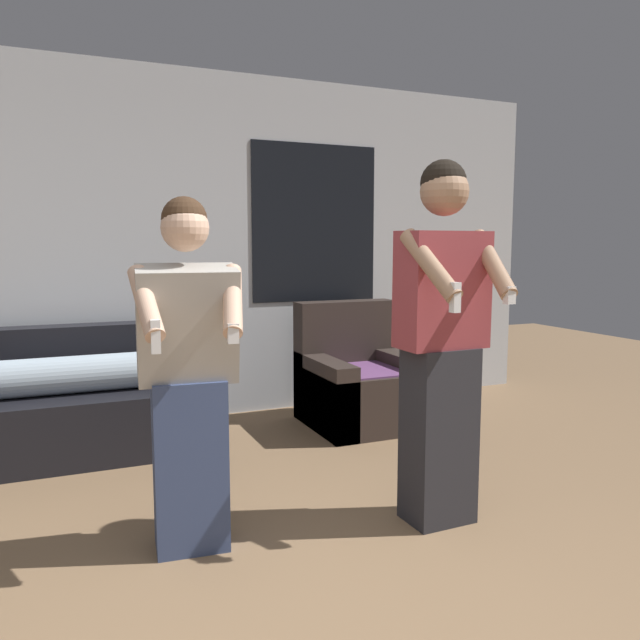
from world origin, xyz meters
TOP-DOWN VIEW (x-y plane):
  - wall_back at (0.02, 3.36)m, footprint 6.70×0.07m
  - couch at (-0.63, 2.86)m, footprint 1.71×0.92m
  - armchair at (1.38, 2.66)m, footprint 0.81×0.83m
  - person_left at (-0.22, 1.18)m, footprint 0.49×0.52m
  - person_right at (0.97, 0.98)m, footprint 0.49×0.46m

SIDE VIEW (x-z plane):
  - couch at x=-0.63m, z-range -0.11..0.70m
  - armchair at x=1.38m, z-range -0.16..0.77m
  - person_left at x=-0.22m, z-range 0.00..1.58m
  - person_right at x=0.97m, z-range 0.02..1.79m
  - wall_back at x=0.02m, z-range 0.00..2.70m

